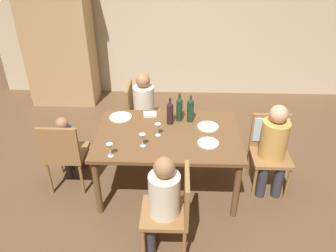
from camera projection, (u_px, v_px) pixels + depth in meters
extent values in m
plane|color=brown|center=(168.00, 185.00, 4.19)|extent=(10.00, 10.00, 0.00)
cube|color=beige|center=(174.00, 20.00, 5.83)|extent=(6.40, 0.12, 2.70)
cube|color=tan|center=(59.00, 44.00, 5.66)|extent=(1.10, 0.56, 2.10)
cube|color=brown|center=(168.00, 135.00, 3.80)|extent=(1.63, 1.09, 0.04)
cylinder|color=brown|center=(97.00, 187.00, 3.62)|extent=(0.07, 0.07, 0.72)
cylinder|color=brown|center=(236.00, 190.00, 3.57)|extent=(0.07, 0.07, 0.72)
cylinder|color=brown|center=(113.00, 139.00, 4.43)|extent=(0.07, 0.07, 0.72)
cylinder|color=brown|center=(226.00, 141.00, 4.38)|extent=(0.07, 0.07, 0.72)
cylinder|color=olive|center=(288.00, 184.00, 3.87)|extent=(0.04, 0.04, 0.44)
cylinder|color=olive|center=(254.00, 183.00, 3.88)|extent=(0.04, 0.04, 0.44)
cylinder|color=olive|center=(279.00, 164.00, 4.19)|extent=(0.04, 0.04, 0.44)
cylinder|color=olive|center=(249.00, 163.00, 4.20)|extent=(0.04, 0.04, 0.44)
cube|color=olive|center=(271.00, 157.00, 3.91)|extent=(0.44, 0.44, 0.04)
cube|color=olive|center=(270.00, 130.00, 3.96)|extent=(0.44, 0.04, 0.44)
cube|color=#ADC6D6|center=(270.00, 129.00, 3.95)|extent=(0.40, 0.07, 0.31)
cylinder|color=olive|center=(159.00, 124.00, 5.03)|extent=(0.04, 0.04, 0.44)
cylinder|color=olive|center=(157.00, 138.00, 4.71)|extent=(0.04, 0.04, 0.44)
cylinder|color=olive|center=(134.00, 123.00, 5.04)|extent=(0.04, 0.04, 0.44)
cylinder|color=olive|center=(130.00, 137.00, 4.72)|extent=(0.04, 0.04, 0.44)
cube|color=olive|center=(144.00, 116.00, 4.75)|extent=(0.44, 0.44, 0.04)
cube|color=olive|center=(129.00, 100.00, 4.63)|extent=(0.04, 0.44, 0.44)
cylinder|color=olive|center=(143.00, 246.00, 3.12)|extent=(0.04, 0.04, 0.44)
cylinder|color=olive|center=(147.00, 216.00, 3.45)|extent=(0.04, 0.04, 0.44)
cylinder|color=olive|center=(184.00, 247.00, 3.11)|extent=(0.04, 0.04, 0.44)
cylinder|color=olive|center=(184.00, 217.00, 3.44)|extent=(0.04, 0.04, 0.44)
cube|color=olive|center=(165.00, 213.00, 3.16)|extent=(0.44, 0.44, 0.04)
cube|color=olive|center=(187.00, 194.00, 3.03)|extent=(0.04, 0.44, 0.44)
cylinder|color=olive|center=(60.00, 159.00, 4.28)|extent=(0.04, 0.04, 0.44)
cylinder|color=olive|center=(89.00, 160.00, 4.26)|extent=(0.04, 0.04, 0.44)
cylinder|color=olive|center=(50.00, 178.00, 3.95)|extent=(0.04, 0.04, 0.44)
cylinder|color=olive|center=(82.00, 179.00, 3.94)|extent=(0.04, 0.04, 0.44)
cube|color=olive|center=(67.00, 153.00, 3.98)|extent=(0.44, 0.44, 0.04)
cube|color=olive|center=(59.00, 146.00, 3.69)|extent=(0.44, 0.04, 0.44)
cylinder|color=#33333D|center=(278.00, 180.00, 3.90)|extent=(0.11, 0.11, 0.46)
cylinder|color=#33333D|center=(262.00, 180.00, 3.91)|extent=(0.11, 0.11, 0.46)
cylinder|color=tan|center=(274.00, 140.00, 3.79)|extent=(0.31, 0.31, 0.47)
sphere|color=tan|center=(279.00, 114.00, 3.62)|extent=(0.20, 0.20, 0.20)
cylinder|color=#33333D|center=(155.00, 127.00, 4.94)|extent=(0.11, 0.11, 0.46)
cylinder|color=#33333D|center=(154.00, 133.00, 4.79)|extent=(0.11, 0.11, 0.46)
cylinder|color=beige|center=(144.00, 102.00, 4.63)|extent=(0.29, 0.29, 0.44)
sphere|color=#996B4C|center=(143.00, 80.00, 4.47)|extent=(0.19, 0.19, 0.19)
cylinder|color=#33333D|center=(150.00, 237.00, 3.21)|extent=(0.11, 0.11, 0.46)
cylinder|color=#33333D|center=(152.00, 223.00, 3.35)|extent=(0.11, 0.11, 0.46)
cylinder|color=beige|center=(164.00, 195.00, 3.04)|extent=(0.29, 0.29, 0.44)
sphere|color=#996B4C|center=(164.00, 167.00, 2.88)|extent=(0.19, 0.19, 0.19)
cylinder|color=#33333D|center=(67.00, 163.00, 4.19)|extent=(0.08, 0.08, 0.46)
cylinder|color=#33333D|center=(78.00, 163.00, 4.19)|extent=(0.08, 0.08, 0.46)
cylinder|color=#475699|center=(65.00, 141.00, 3.90)|extent=(0.22, 0.22, 0.33)
sphere|color=#996B4C|center=(62.00, 124.00, 3.77)|extent=(0.14, 0.14, 0.14)
cylinder|color=#19381E|center=(179.00, 111.00, 3.99)|extent=(0.07, 0.07, 0.24)
sphere|color=#19381E|center=(179.00, 101.00, 3.92)|extent=(0.07, 0.07, 0.07)
cylinder|color=#19381E|center=(180.00, 97.00, 3.89)|extent=(0.03, 0.03, 0.09)
cylinder|color=black|center=(170.00, 115.00, 3.93)|extent=(0.08, 0.08, 0.22)
sphere|color=black|center=(170.00, 106.00, 3.87)|extent=(0.08, 0.08, 0.08)
cylinder|color=black|center=(170.00, 102.00, 3.84)|extent=(0.03, 0.03, 0.09)
cylinder|color=#19381E|center=(190.00, 112.00, 3.98)|extent=(0.08, 0.08, 0.23)
sphere|color=#19381E|center=(191.00, 103.00, 3.91)|extent=(0.08, 0.08, 0.08)
cylinder|color=#19381E|center=(191.00, 99.00, 3.89)|extent=(0.03, 0.03, 0.08)
cylinder|color=silver|center=(143.00, 146.00, 3.58)|extent=(0.06, 0.06, 0.00)
cylinder|color=silver|center=(143.00, 143.00, 3.56)|extent=(0.01, 0.01, 0.07)
cone|color=silver|center=(142.00, 137.00, 3.53)|extent=(0.07, 0.07, 0.07)
cylinder|color=silver|center=(111.00, 156.00, 3.43)|extent=(0.06, 0.06, 0.00)
cylinder|color=silver|center=(110.00, 153.00, 3.41)|extent=(0.01, 0.01, 0.07)
cone|color=silver|center=(110.00, 147.00, 3.37)|extent=(0.07, 0.07, 0.07)
cylinder|color=silver|center=(158.00, 135.00, 3.76)|extent=(0.06, 0.06, 0.00)
cylinder|color=silver|center=(158.00, 132.00, 3.74)|extent=(0.01, 0.01, 0.07)
cone|color=silver|center=(158.00, 127.00, 3.71)|extent=(0.07, 0.07, 0.07)
cylinder|color=white|center=(208.00, 143.00, 3.62)|extent=(0.23, 0.23, 0.01)
cylinder|color=white|center=(208.00, 127.00, 3.91)|extent=(0.25, 0.25, 0.01)
cylinder|color=silver|center=(121.00, 117.00, 4.10)|extent=(0.27, 0.27, 0.01)
cube|color=beige|center=(150.00, 114.00, 4.14)|extent=(0.17, 0.14, 0.03)
cube|color=brown|center=(79.00, 159.00, 4.46)|extent=(0.30, 0.19, 0.22)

